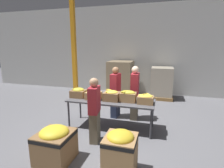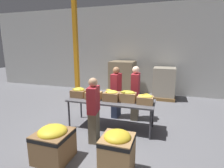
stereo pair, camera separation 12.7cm
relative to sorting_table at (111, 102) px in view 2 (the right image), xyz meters
name	(u,v)px [view 2 (the right image)]	position (x,y,z in m)	size (l,w,h in m)	color
ground_plane	(111,127)	(0.00, 0.00, -0.72)	(30.00, 30.00, 0.00)	slate
wall_back	(137,50)	(0.00, 3.91, 1.28)	(16.00, 0.08, 4.00)	#B7B7B2
sorting_table	(111,102)	(0.00, 0.00, 0.00)	(2.29, 0.82, 0.78)	#4C4C51
banana_box_0	(79,92)	(-0.95, 0.00, 0.19)	(0.40, 0.33, 0.28)	olive
banana_box_1	(94,94)	(-0.47, -0.07, 0.18)	(0.40, 0.31, 0.27)	#A37A4C
banana_box_2	(112,95)	(0.03, -0.04, 0.19)	(0.40, 0.34, 0.29)	olive
banana_box_3	(128,96)	(0.46, -0.01, 0.20)	(0.40, 0.32, 0.29)	#A37A4C
banana_box_4	(145,99)	(0.91, -0.05, 0.17)	(0.39, 0.33, 0.25)	#A37A4C
volunteer_0	(116,93)	(-0.08, 0.75, 0.06)	(0.25, 0.44, 1.58)	#2D3856
volunteer_1	(94,111)	(-0.15, -0.81, 0.02)	(0.25, 0.43, 1.51)	#6B604C
volunteer_2	(135,93)	(0.52, 0.75, 0.08)	(0.23, 0.44, 1.62)	#6B604C
donation_bin_0	(53,142)	(-0.63, -1.68, -0.36)	(0.65, 0.65, 0.70)	olive
donation_bin_1	(117,152)	(0.66, -1.68, -0.30)	(0.54, 0.54, 0.79)	#A37A4C
support_pillar	(76,51)	(-2.00, 1.82, 1.28)	(0.15, 0.15, 4.00)	orange
pallet_stack_0	(164,83)	(1.28, 3.25, -0.08)	(0.95, 0.95, 1.32)	olive
pallet_stack_1	(123,79)	(-0.50, 3.23, 0.03)	(1.13, 1.13, 1.53)	olive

